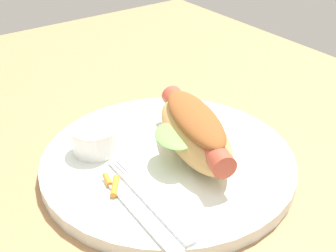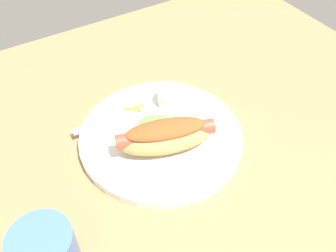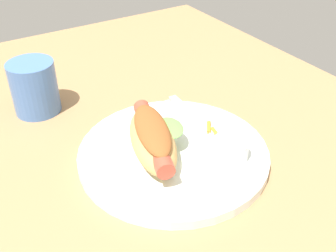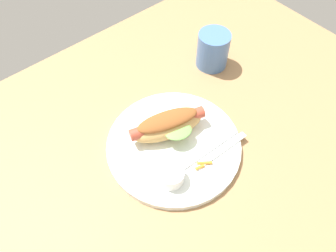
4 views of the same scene
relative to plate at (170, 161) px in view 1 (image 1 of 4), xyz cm
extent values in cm
cube|color=#9E754C|center=(-2.55, 0.35, -1.70)|extent=(120.00, 90.00, 1.80)
cylinder|color=white|center=(0.00, 0.00, 0.00)|extent=(30.12, 30.12, 1.60)
ellipsoid|color=tan|center=(-0.91, -2.87, 3.32)|extent=(17.66, 11.17, 5.04)
cylinder|color=#B24733|center=(-0.91, -2.87, 4.20)|extent=(17.33, 7.82, 2.69)
ellipsoid|color=brown|center=(-0.91, -2.87, 5.41)|extent=(14.82, 8.88, 2.20)
ellipsoid|color=#6BB74C|center=(-1.27, 0.78, 4.33)|extent=(7.06, 6.03, 0.66)
cylinder|color=white|center=(6.18, 6.71, 2.39)|extent=(5.44, 5.44, 3.18)
cube|color=silver|center=(-6.77, 6.76, 1.00)|extent=(12.49, 1.78, 0.40)
cube|color=silver|center=(1.03, 5.95, 1.00)|extent=(3.21, 0.45, 0.40)
cube|color=silver|center=(1.05, 6.40, 1.00)|extent=(3.21, 0.45, 0.40)
cube|color=silver|center=(1.07, 6.85, 1.00)|extent=(3.21, 0.45, 0.40)
cube|color=silver|center=(-6.68, 8.56, 0.98)|extent=(14.34, 2.06, 0.36)
cylinder|color=orange|center=(-1.62, 8.55, 1.16)|extent=(2.99, 2.44, 0.71)
cylinder|color=orange|center=(-0.15, 8.63, 1.14)|extent=(2.06, 1.13, 0.68)
camera|label=1|loc=(-36.66, 26.84, 32.20)|focal=49.47mm
camera|label=2|loc=(-23.54, -40.84, 51.60)|focal=40.35mm
camera|label=3|loc=(42.46, -27.13, 40.21)|focal=43.29mm
camera|label=4|loc=(26.08, 29.28, 62.13)|focal=34.74mm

